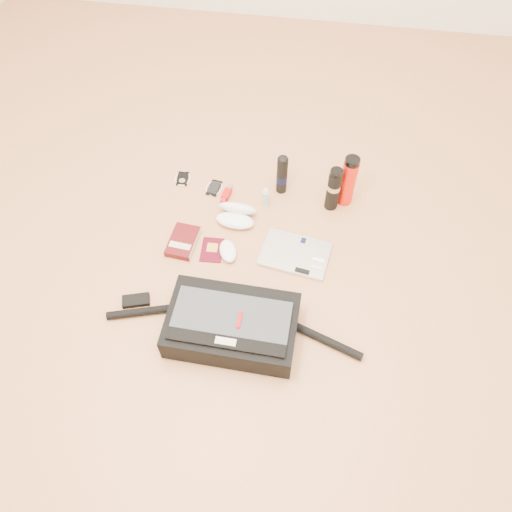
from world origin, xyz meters
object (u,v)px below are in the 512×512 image
(book, at_px, (183,242))
(thermos_red, at_px, (348,181))
(messenger_bag, at_px, (231,325))
(laptop, at_px, (295,254))
(thermos_black, at_px, (334,189))

(book, bearing_deg, thermos_red, 32.84)
(book, height_order, thermos_red, thermos_red)
(messenger_bag, distance_m, laptop, 0.46)
(laptop, distance_m, book, 0.50)
(book, xyz_separation_m, thermos_red, (0.70, 0.36, 0.12))
(laptop, distance_m, thermos_red, 0.42)
(laptop, xyz_separation_m, thermos_red, (0.20, 0.35, 0.13))
(messenger_bag, xyz_separation_m, thermos_black, (0.34, 0.72, 0.05))
(laptop, height_order, book, book)
(messenger_bag, distance_m, book, 0.50)
(messenger_bag, distance_m, thermos_black, 0.80)
(book, bearing_deg, thermos_black, 32.04)
(laptop, xyz_separation_m, book, (-0.50, -0.01, 0.01))
(thermos_black, bearing_deg, book, -153.29)
(book, height_order, thermos_black, thermos_black)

